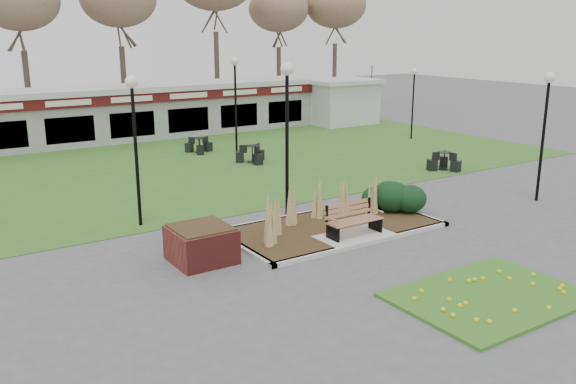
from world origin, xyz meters
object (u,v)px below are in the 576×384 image
lamp_post_near_right (546,108)px  service_hut (341,101)px  lamp_post_mid_left (134,118)px  lamp_post_mid_right (235,84)px  bistro_set_c (444,164)px  patio_umbrella (371,97)px  bistro_set_b (252,157)px  food_pavilion (123,113)px  brick_planter (201,244)px  lamp_post_near_left (287,106)px  park_bench (353,219)px  bistro_set_d (199,148)px  lamp_post_far_right (414,88)px

lamp_post_near_right → service_hut: bearing=73.1°
lamp_post_near_right → lamp_post_mid_left: 13.59m
lamp_post_mid_right → bistro_set_c: bearing=-56.9°
bistro_set_c → patio_umbrella: size_ratio=0.57×
bistro_set_b → bistro_set_c: bistro_set_b is taller
food_pavilion → bistro_set_b: 9.66m
brick_planter → lamp_post_near_left: (4.09, 2.20, 3.07)m
park_bench → lamp_post_near_right: lamp_post_near_right is taller
bistro_set_d → patio_umbrella: size_ratio=0.54×
brick_planter → lamp_post_far_right: bearing=30.5°
lamp_post_near_right → lamp_post_mid_right: size_ratio=0.98×
service_hut → lamp_post_far_right: 6.78m
lamp_post_far_right → bistro_set_b: bearing=-176.9°
food_pavilion → lamp_post_near_right: (7.99, -20.14, 1.78)m
bistro_set_d → brick_planter: bearing=-115.1°
patio_umbrella → service_hut: bearing=180.0°
food_pavilion → brick_planter: bearing=-103.1°
park_bench → lamp_post_mid_left: bearing=136.1°
park_bench → lamp_post_near_left: 4.19m
brick_planter → bistro_set_c: (13.30, 4.00, -0.20)m
park_bench → bistro_set_c: (8.90, 4.75, -0.31)m
lamp_post_far_right → patio_umbrella: lamp_post_far_right is taller
lamp_post_mid_right → bistro_set_b: lamp_post_mid_right is taller
lamp_post_near_right → lamp_post_mid_right: 14.34m
park_bench → lamp_post_mid_right: size_ratio=0.37×
brick_planter → service_hut: 24.71m
lamp_post_near_right → bistro_set_b: 12.50m
bistro_set_b → lamp_post_mid_left: bearing=-141.0°
brick_planter → lamp_post_near_left: lamp_post_near_left is taller
food_pavilion → lamp_post_near_left: (-0.31, -16.76, 2.07)m
lamp_post_mid_left → patio_umbrella: (20.67, 13.25, -1.74)m
lamp_post_near_left → brick_planter: bearing=-151.7°
brick_planter → lamp_post_near_left: size_ratio=0.31×
food_pavilion → lamp_post_mid_right: (3.42, -6.55, 1.85)m
park_bench → patio_umbrella: patio_umbrella is taller
service_hut → lamp_post_near_left: bearing=-133.0°
park_bench → food_pavilion: (0.00, 19.71, 0.89)m
lamp_post_near_right → bistro_set_c: lamp_post_near_right is taller
park_bench → bistro_set_d: size_ratio=1.26×
lamp_post_mid_right → brick_planter: bearing=-122.2°
lamp_post_near_left → lamp_post_far_right: lamp_post_near_left is taller
lamp_post_near_left → service_hut: bearing=47.0°
food_pavilion → bistro_set_d: food_pavilion is taller
lamp_post_mid_left → bistro_set_c: bearing=1.0°
park_bench → brick_planter: bearing=170.3°
park_bench → food_pavilion: size_ratio=0.07×
lamp_post_near_right → bistro_set_c: size_ratio=3.17×
lamp_post_near_left → lamp_post_mid_left: lamp_post_near_left is taller
bistro_set_c → patio_umbrella: bearing=61.4°
food_pavilion → lamp_post_near_left: lamp_post_near_left is taller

